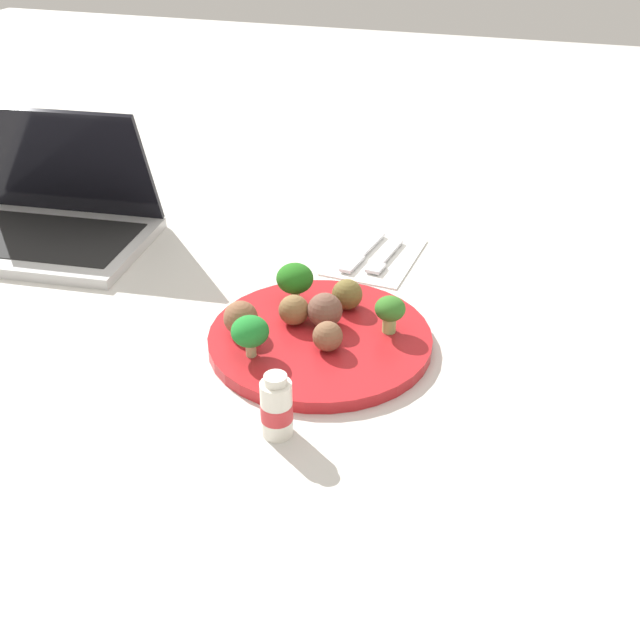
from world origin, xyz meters
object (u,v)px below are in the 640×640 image
broccoli_floret_far_rim (250,332)px  laptop (48,218)px  napkin (375,256)px  fork (385,258)px  meatball_back_left (294,310)px  meatball_front_left (328,311)px  plate (320,339)px  meatball_near_rim (347,294)px  meatball_back_right (241,318)px  knife (362,253)px  meatball_front_right (328,336)px  yogurt_bottle (277,408)px  broccoli_floret_center (295,279)px  broccoli_floret_back_left (390,310)px

broccoli_floret_far_rim → laptop: size_ratio=0.15×
napkin → fork: 0.02m
meatball_back_left → meatball_front_left: bearing=98.5°
plate → meatball_near_rim: bearing=168.7°
meatball_back_right → meatball_back_left: (-0.04, 0.05, -0.00)m
knife → meatball_back_right: bearing=-16.5°
fork → broccoli_floret_far_rim: bearing=-15.4°
plate → fork: 0.25m
meatball_back_left → meatball_front_right: (0.04, 0.06, -0.00)m
fork → yogurt_bottle: (0.42, -0.01, 0.03)m
napkin → broccoli_floret_far_rim: bearing=-12.2°
meatball_back_left → meatball_front_right: bearing=53.3°
yogurt_bottle → broccoli_floret_center: bearing=-164.9°
broccoli_floret_center → meatball_near_rim: broccoli_floret_center is taller
meatball_back_right → fork: (-0.27, 0.12, -0.03)m
fork → meatball_front_left: bearing=-5.1°
knife → yogurt_bottle: size_ratio=1.94×
meatball_back_right → yogurt_bottle: bearing=34.9°
fork → meatball_back_right: bearing=-23.4°
broccoli_floret_back_left → yogurt_bottle: (0.21, -0.07, -0.01)m
yogurt_bottle → napkin: bearing=-179.6°
meatball_near_rim → meatball_back_left: size_ratio=1.04×
broccoli_floret_back_left → napkin: (-0.22, -0.07, -0.04)m
laptop → plate: bearing=72.9°
broccoli_floret_far_rim → fork: bearing=164.6°
broccoli_floret_center → broccoli_floret_far_rim: broccoli_floret_center is taller
plate → meatball_back_left: meatball_back_left is taller
yogurt_bottle → broccoli_floret_far_rim: bearing=-145.5°
meatball_front_left → napkin: meatball_front_left is taller
meatball_front_left → meatball_near_rim: bearing=168.4°
broccoli_floret_center → broccoli_floret_back_left: size_ratio=1.15×
broccoli_floret_back_left → fork: size_ratio=0.40×
meatball_near_rim → broccoli_floret_back_left: bearing=59.0°
napkin → fork: (0.01, 0.02, 0.00)m
meatball_near_rim → meatball_back_left: meatball_near_rim is taller
broccoli_floret_back_left → yogurt_bottle: 0.22m
meatball_back_left → yogurt_bottle: bearing=14.4°
broccoli_floret_back_left → yogurt_bottle: yogurt_bottle is taller
meatball_back_right → meatball_near_rim: bearing=132.5°
broccoli_floret_center → knife: size_ratio=0.38×
meatball_near_rim → meatball_front_right: 0.10m
broccoli_floret_far_rim → plate: bearing=138.0°
napkin → knife: bearing=-72.9°
meatball_back_right → broccoli_floret_back_left: bearing=108.8°
plate → knife: bearing=-177.2°
broccoli_floret_center → meatball_back_right: (0.09, -0.04, -0.01)m
laptop → fork: bearing=99.8°
plate → napkin: 0.25m
broccoli_floret_back_left → yogurt_bottle: size_ratio=0.64×
meatball_front_left → broccoli_floret_back_left: bearing=98.6°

